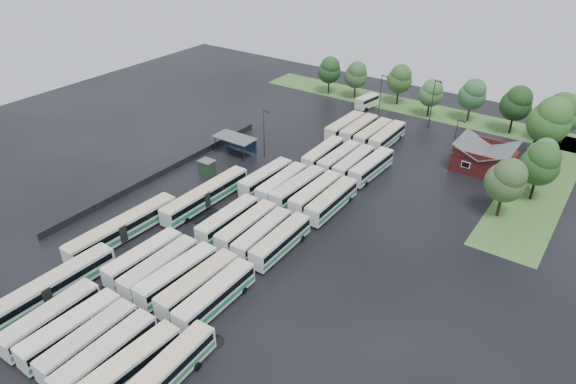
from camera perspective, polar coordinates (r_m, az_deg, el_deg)
The scene contains 59 objects.
ground at distance 76.68m, azimuth -6.40°, elevation -4.90°, with size 160.00×160.00×0.00m, color black.
brick_building at distance 100.09m, azimuth 20.91°, elevation 3.34°, with size 10.07×8.60×5.39m.
wash_shed at distance 99.50m, azimuth -5.79°, elevation 5.85°, with size 8.20×4.20×3.58m.
utility_hut at distance 93.42m, azimuth -8.98°, elevation 2.77°, with size 2.70×2.20×2.62m.
grass_strip_north at distance 126.02m, azimuth 14.07°, elevation 9.01°, with size 80.00×10.00×0.01m, color #3E6A2C.
grass_strip_east at distance 99.56m, azimuth 26.15°, elevation 0.77°, with size 10.00×50.00×0.01m, color #3E6A2C.
west_fence at distance 94.93m, azimuth -13.49°, elevation 2.25°, with size 0.10×50.00×1.20m, color #2D2D30.
bus_r0c0 at distance 66.35m, azimuth -24.83°, elevation -12.64°, with size 2.76×11.91×3.30m.
bus_r0c1 at distance 64.06m, azimuth -22.95°, elevation -13.89°, with size 2.91×12.04×3.33m.
bus_r0c2 at distance 62.04m, azimuth -21.26°, elevation -15.21°, with size 2.66×11.76×3.26m.
bus_r0c3 at distance 59.87m, azimuth -19.58°, elevation -16.75°, with size 2.67×12.14×3.37m.
bus_r0c4 at distance 58.05m, azimuth -17.24°, elevation -18.11°, with size 3.13×12.15×3.35m.
bus_r1c0 at distance 71.71m, azimuth -15.73°, elevation -7.07°, with size 2.81×11.80×3.27m.
bus_r1c1 at distance 69.46m, azimuth -14.08°, elevation -8.15°, with size 2.66×11.97×3.33m.
bus_r1c2 at distance 67.67m, azimuth -12.21°, elevation -9.03°, with size 3.12×12.19×3.36m.
bus_r1c3 at distance 65.74m, azimuth -9.94°, elevation -10.08°, with size 2.89×12.35×3.42m.
bus_r1c4 at distance 63.83m, azimuth -8.07°, elevation -11.35°, with size 2.74×12.30×3.42m.
bus_r2c1 at distance 77.13m, azimuth -6.69°, elevation -3.07°, with size 2.51×11.73×3.26m.
bus_r2c2 at distance 75.30m, azimuth -4.60°, elevation -3.86°, with size 2.73×11.86×3.29m.
bus_r2c3 at distance 73.51m, azimuth -2.87°, elevation -4.76°, with size 2.93×11.75×3.25m.
bus_r2c4 at distance 72.16m, azimuth -0.82°, elevation -5.45°, with size 2.76×11.88×3.29m.
bus_r3c0 at distance 87.86m, azimuth -2.48°, elevation 1.61°, with size 2.89×11.80×3.26m.
bus_r3c1 at distance 85.90m, azimuth -0.68°, elevation 0.93°, with size 2.71×11.89×3.30m.
bus_r3c2 at distance 84.53m, azimuth 1.11°, elevation 0.46°, with size 3.08×12.39×3.42m.
bus_r3c3 at distance 83.04m, azimuth 3.10°, elevation -0.20°, with size 2.69×12.20×3.39m.
bus_r3c4 at distance 81.36m, azimuth 4.86°, elevation -0.96°, with size 2.74×12.28×3.41m.
bus_r4c1 at distance 96.17m, azimuth 3.92°, elevation 4.25°, with size 2.85×11.80×3.26m.
bus_r4c2 at distance 94.64m, azimuth 5.71°, elevation 3.70°, with size 2.65×11.71×3.25m.
bus_r4c3 at distance 93.30m, azimuth 7.31°, elevation 3.19°, with size 2.56×11.70×3.25m.
bus_r4c4 at distance 92.44m, azimuth 9.23°, elevation 2.79°, with size 2.94×12.08×3.34m.
bus_r5c0 at distance 108.29m, azimuth 6.34°, elevation 7.26°, with size 2.81×12.13×3.36m.
bus_r5c1 at distance 107.22m, azimuth 7.89°, elevation 6.92°, with size 2.59×12.09×3.36m.
bus_r5c2 at distance 105.66m, azimuth 9.42°, elevation 6.41°, with size 2.79×11.96×3.31m.
bus_r5c3 at distance 104.77m, azimuth 10.96°, elevation 6.04°, with size 2.59×11.90×3.31m.
artic_bus_west_a at distance 70.64m, azimuth -25.08°, elevation -9.76°, with size 2.92×17.90×3.31m.
artic_bus_west_b at distance 83.61m, azimuth -9.12°, elevation -0.37°, with size 2.78×17.77×3.29m.
artic_bus_west_c at distance 78.38m, azimuth -17.87°, elevation -3.84°, with size 3.21×18.32×3.39m.
minibus at distance 123.69m, azimuth 8.76°, elevation 9.94°, with size 3.34×6.69×2.79m.
tree_north_0 at distance 130.43m, azimuth 4.64°, elevation 13.38°, with size 5.73×5.73×9.49m.
tree_north_1 at distance 127.91m, azimuth 7.59°, elevation 12.81°, with size 5.59×5.59×9.26m.
tree_north_2 at distance 125.53m, azimuth 12.33°, elevation 12.20°, with size 5.90×5.90×9.77m.
tree_north_3 at distance 119.67m, azimuth 15.64°, elevation 10.59°, with size 5.36×5.36×8.87m.
tree_north_4 at distance 119.62m, azimuth 19.85°, elevation 10.21°, with size 5.93×5.93×9.82m.
tree_north_5 at distance 116.23m, azimuth 24.09°, elevation 9.02°, with size 6.34×6.34×10.50m.
tree_north_6 at distance 115.59m, azimuth 28.86°, elevation 7.79°, with size 6.41×6.41×10.61m.
tree_east_0 at distance 84.09m, azimuth 23.13°, elevation 1.25°, with size 6.13×6.13×10.15m.
tree_east_1 at distance 91.18m, azimuth 26.28°, elevation 2.86°, with size 6.26×6.26×10.36m.
tree_east_2 at distance 97.99m, azimuth 26.45°, elevation 3.83°, with size 5.11×5.08×8.42m.
tree_east_3 at distance 105.68m, azimuth 27.16°, elevation 7.15°, with size 7.69×7.69×12.74m.
tree_east_4 at distance 114.62m, azimuth 27.95°, elevation 7.95°, with size 6.58×6.58×10.89m.
lamp_post_ne at distance 97.81m, azimuth 18.12°, elevation 5.54°, with size 1.43×0.28×9.29m.
lamp_post_nw at distance 96.62m, azimuth -2.64°, elevation 6.89°, with size 1.48×0.29×9.59m.
lamp_post_back_w at distance 117.70m, azimuth 10.31°, elevation 10.81°, with size 1.47×0.29×9.54m.
lamp_post_back_e at distance 113.39m, azimuth 15.82°, elevation 9.72°, with size 1.63×0.32×10.61m.
puddle_0 at distance 69.79m, azimuth -18.72°, elevation -10.73°, with size 5.21×5.21×0.01m, color black.
puddle_1 at distance 61.40m, azimuth -15.64°, elevation -16.96°, with size 3.63×3.63×0.01m, color black.
puddle_2 at distance 81.90m, azimuth -9.31°, elevation -2.61°, with size 5.35×5.35×0.01m, color black.
puddle_3 at distance 73.98m, azimuth -5.95°, elevation -6.35°, with size 4.59×4.59×0.01m, color black.
puddle_4 at distance 61.09m, azimuth -8.27°, elevation -16.19°, with size 2.52×2.52×0.01m, color black.
Camera 1 is at (42.61, -46.06, 44.08)m, focal length 32.00 mm.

